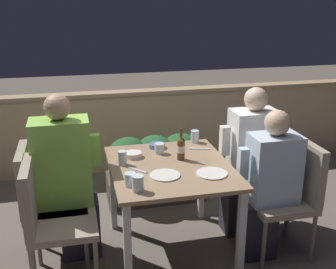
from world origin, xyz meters
name	(u,v)px	position (x,y,z in m)	size (l,w,h in m)	color
ground_plane	(170,251)	(0.00, 0.00, 0.00)	(16.00, 16.00, 0.00)	#665B51
parapet_wall	(135,129)	(0.00, 1.79, 0.47)	(9.00, 0.18, 0.93)	tan
dining_table	(170,177)	(0.00, 0.00, 0.66)	(0.90, 1.03, 0.75)	#937556
planter_hedge	(156,165)	(0.07, 0.92, 0.37)	(0.96, 0.47, 0.67)	brown
chair_left_near	(47,213)	(-0.91, -0.15, 0.55)	(0.47, 0.46, 0.91)	gray
chair_left_far	(41,194)	(-0.97, 0.15, 0.55)	(0.47, 0.46, 0.91)	gray
person_green_blouse	(67,178)	(-0.76, 0.15, 0.66)	(0.50, 0.26, 1.31)	#282833
chair_right_near	(292,188)	(0.93, -0.18, 0.55)	(0.47, 0.46, 0.91)	gray
person_blue_shirt	(268,185)	(0.72, -0.18, 0.60)	(0.47, 0.26, 1.18)	#282833
chair_right_far	(270,170)	(0.92, 0.19, 0.55)	(0.47, 0.46, 0.91)	gray
person_white_polo	(248,161)	(0.72, 0.19, 0.64)	(0.47, 0.26, 1.27)	#282833
beer_bottle	(181,148)	(0.11, 0.10, 0.85)	(0.06, 0.06, 0.26)	brown
plate_0	(212,173)	(0.25, -0.22, 0.76)	(0.23, 0.23, 0.01)	silver
plate_1	(165,175)	(-0.08, -0.18, 0.76)	(0.22, 0.22, 0.01)	silver
bowl_0	(133,154)	(-0.25, 0.23, 0.77)	(0.14, 0.14, 0.04)	silver
bowl_1	(157,145)	(-0.02, 0.40, 0.77)	(0.13, 0.13, 0.04)	#4C709E
glass_cup_0	(130,180)	(-0.34, -0.28, 0.80)	(0.08, 0.08, 0.09)	silver
glass_cup_1	(159,148)	(-0.03, 0.26, 0.79)	(0.08, 0.08, 0.08)	silver
glass_cup_2	(195,136)	(0.33, 0.46, 0.80)	(0.07, 0.07, 0.11)	silver
glass_cup_3	(138,184)	(-0.31, -0.37, 0.81)	(0.08, 0.08, 0.11)	silver
glass_cup_4	(122,158)	(-0.35, 0.10, 0.81)	(0.07, 0.07, 0.11)	silver
fork_0	(200,149)	(0.32, 0.28, 0.75)	(0.17, 0.07, 0.01)	silver
fork_1	(138,170)	(-0.26, -0.04, 0.75)	(0.13, 0.14, 0.01)	silver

